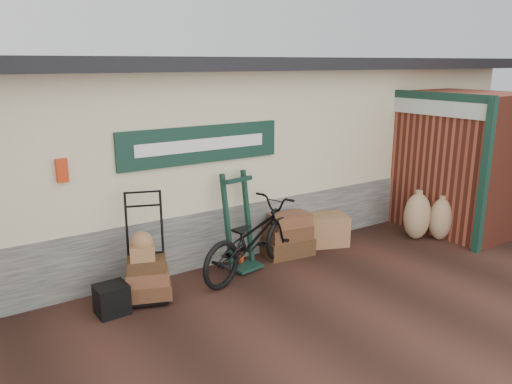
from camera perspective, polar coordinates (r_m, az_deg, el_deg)
ground at (r=7.35m, az=-0.10°, el=-10.56°), size 80.00×80.00×0.00m
station_building at (r=9.18m, az=-9.67°, el=4.94°), size 14.40×4.10×3.20m
brick_outbuilding at (r=10.90m, az=17.28°, el=4.34°), size 1.71×4.51×2.62m
porter_trolley at (r=6.89m, az=-12.51°, el=-6.00°), size 0.89×0.78×1.48m
green_barrow at (r=7.68m, az=-1.88°, el=-3.39°), size 0.61×0.54×1.51m
suitcase_stack at (r=8.33m, az=3.67°, el=-4.84°), size 0.86×0.61×0.71m
wicker_hamper at (r=8.88m, az=7.66°, el=-4.28°), size 0.96×0.80×0.54m
black_trunk at (r=6.76m, az=-16.16°, el=-11.71°), size 0.41×0.35×0.39m
bicycle at (r=7.51m, az=-0.47°, el=-4.91°), size 1.34×2.24×1.23m
burlap_sack_left at (r=9.49m, az=17.94°, el=-2.65°), size 0.55×0.47×0.85m
burlap_sack_right at (r=9.60m, az=20.35°, el=-2.92°), size 0.56×0.50×0.77m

